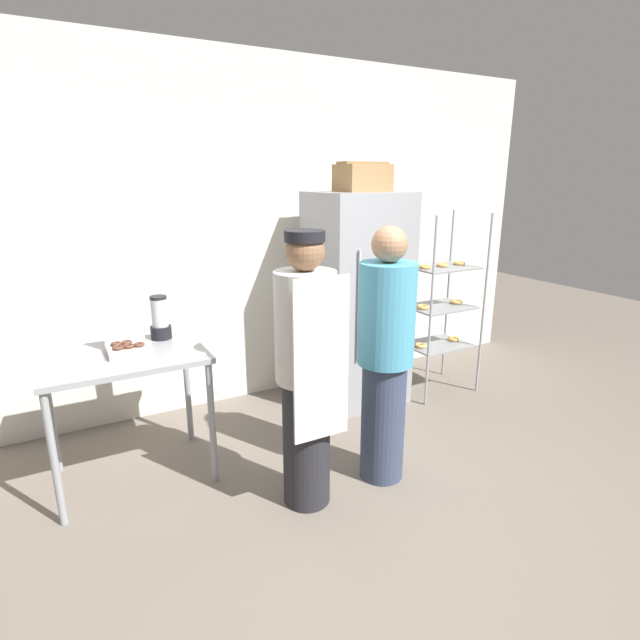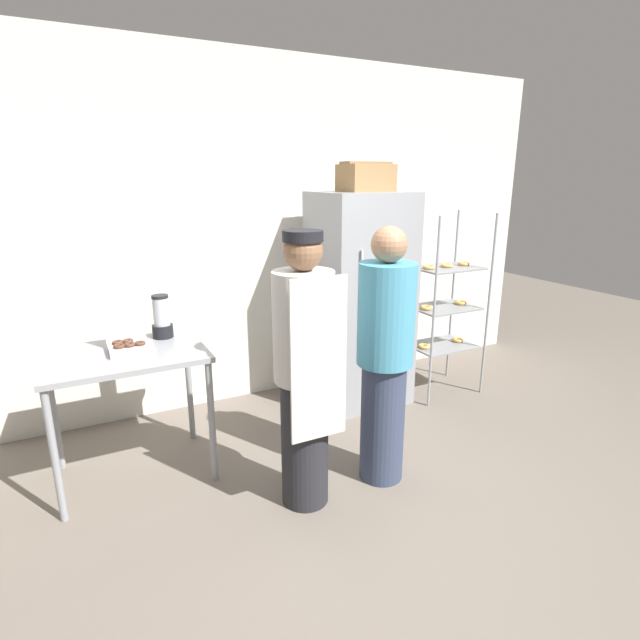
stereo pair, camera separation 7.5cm
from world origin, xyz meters
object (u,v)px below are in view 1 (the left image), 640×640
at_px(baking_rack, 440,305).
at_px(cardboard_storage_box, 363,177).
at_px(person_baker, 306,370).
at_px(donut_box, 127,346).
at_px(refrigerator, 357,300).
at_px(blender_pitcher, 160,320).
at_px(person_customer, 385,356).

relative_size(baking_rack, cardboard_storage_box, 4.06).
bearing_deg(person_baker, donut_box, 136.94).
height_order(donut_box, cardboard_storage_box, cardboard_storage_box).
distance_m(refrigerator, blender_pitcher, 1.72).
distance_m(donut_box, cardboard_storage_box, 2.29).
relative_size(refrigerator, blender_pitcher, 6.10).
height_order(donut_box, person_customer, person_customer).
xyz_separation_m(refrigerator, blender_pitcher, (-1.72, -0.13, 0.09)).
bearing_deg(person_baker, baking_rack, 26.79).
xyz_separation_m(blender_pitcher, cardboard_storage_box, (1.75, 0.14, 0.95)).
xyz_separation_m(baking_rack, cardboard_storage_box, (-0.75, 0.21, 1.14)).
height_order(baking_rack, person_baker, person_baker).
bearing_deg(donut_box, cardboard_storage_box, 9.78).
height_order(cardboard_storage_box, person_customer, cardboard_storage_box).
xyz_separation_m(cardboard_storage_box, person_baker, (-1.13, -1.16, -1.09)).
bearing_deg(refrigerator, blender_pitcher, -175.53).
relative_size(donut_box, blender_pitcher, 0.90).
relative_size(baking_rack, blender_pitcher, 5.50).
bearing_deg(blender_pitcher, refrigerator, 4.47).
bearing_deg(donut_box, blender_pitcher, 38.31).
distance_m(baking_rack, person_baker, 2.11).
xyz_separation_m(donut_box, person_baker, (0.87, -0.82, -0.05)).
relative_size(baking_rack, person_baker, 0.99).
bearing_deg(cardboard_storage_box, person_customer, -115.77).
distance_m(cardboard_storage_box, person_customer, 1.70).
height_order(donut_box, person_baker, person_baker).
bearing_deg(cardboard_storage_box, baking_rack, -15.86).
relative_size(refrigerator, baking_rack, 1.11).
bearing_deg(cardboard_storage_box, donut_box, -170.22).
bearing_deg(person_customer, person_baker, -179.64).
bearing_deg(donut_box, person_customer, -29.32).
bearing_deg(baking_rack, person_customer, -144.11).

